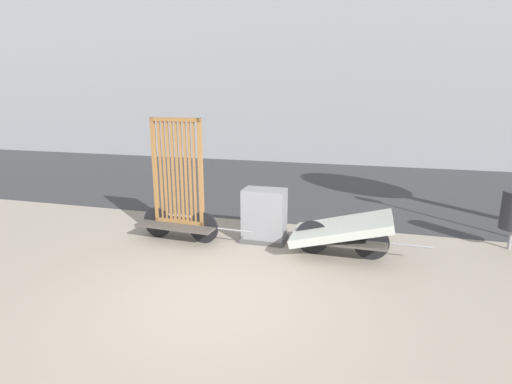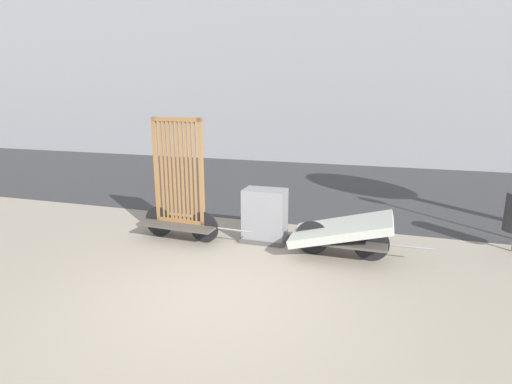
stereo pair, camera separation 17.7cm
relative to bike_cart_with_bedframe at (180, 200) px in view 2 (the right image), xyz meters
name	(u,v)px [view 2 (the right image)]	position (x,y,z in m)	size (l,w,h in m)	color
ground_plane	(212,299)	(1.50, -1.99, -0.78)	(60.00, 60.00, 0.00)	gray
road_strip	(309,184)	(1.50, 5.57, -0.77)	(56.00, 8.09, 0.01)	#38383A
building_facade	(338,30)	(1.50, 11.61, 4.59)	(48.00, 4.00, 10.73)	gray
bike_cart_with_bedframe	(180,200)	(0.00, 0.00, 0.00)	(2.24, 0.80, 2.30)	#4C4742
bike_cart_with_mattress	(341,231)	(3.00, 0.00, -0.32)	(2.29, 1.04, 0.78)	#4C4742
utility_cabinet	(265,218)	(1.55, 0.37, -0.32)	(0.84, 0.54, 1.00)	#4C4C4C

